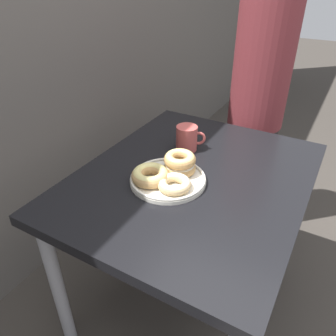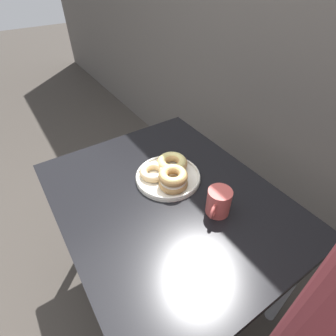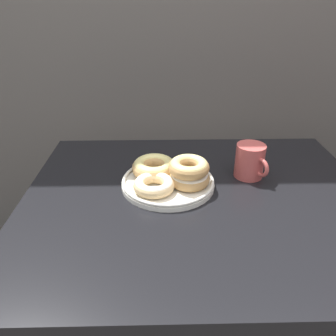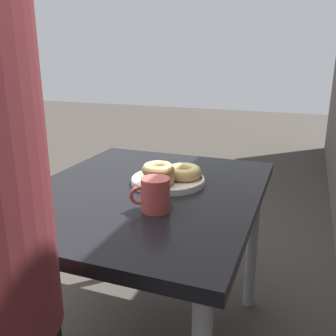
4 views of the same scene
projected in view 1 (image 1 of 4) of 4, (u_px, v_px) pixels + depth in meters
name	position (u px, v px, depth m)	size (l,w,h in m)	color
ground_plane	(252.00, 325.00, 1.48)	(14.00, 14.00, 0.00)	#38332D
dining_table	(193.00, 192.00, 1.28)	(1.01, 0.81, 0.71)	black
donut_plate	(168.00, 174.00, 1.18)	(0.28, 0.28, 0.09)	silver
coffee_mug	(187.00, 138.00, 1.38)	(0.09, 0.12, 0.11)	#B74C47
person_figure	(257.00, 107.00, 1.73)	(0.33, 0.29, 1.45)	black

